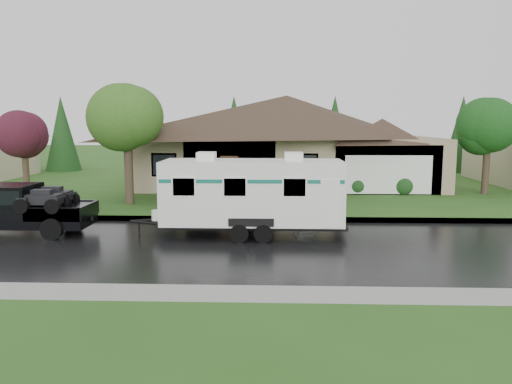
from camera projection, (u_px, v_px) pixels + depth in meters
ground at (241, 233)px, 18.52m from camera, size 140.00×140.00×0.00m
road at (237, 246)px, 16.54m from camera, size 140.00×8.00×0.01m
curb at (245, 219)px, 20.73m from camera, size 140.00×0.50×0.15m
lawn at (256, 182)px, 33.35m from camera, size 140.00×26.00×0.15m
house_main at (291, 130)px, 31.63m from camera, size 19.44×10.80×6.90m
tree_left_green at (127, 116)px, 23.59m from camera, size 3.68×3.68×6.10m
tree_red at (24, 137)px, 27.33m from camera, size 2.71×2.71×4.49m
tree_right_green at (488, 130)px, 27.00m from camera, size 3.05×3.05×5.05m
shrub_row at (288, 185)px, 27.56m from camera, size 13.60×1.00×1.00m
pickup_truck at (13, 208)px, 18.25m from camera, size 5.47×2.08×1.82m
travel_trailer at (252, 192)px, 17.85m from camera, size 6.74×2.37×3.02m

